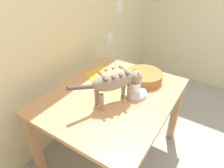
# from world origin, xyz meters

# --- Properties ---
(wall_rear) EXTENTS (4.49, 0.11, 2.50)m
(wall_rear) POSITION_xyz_m (0.00, 2.01, 1.25)
(wall_rear) COLOR beige
(wall_rear) RESTS_ON ground_plane
(dining_table) EXTENTS (1.19, 0.98, 0.75)m
(dining_table) POSITION_xyz_m (-0.00, 1.32, 0.66)
(dining_table) COLOR tan
(dining_table) RESTS_ON ground_plane
(cat) EXTENTS (0.55, 0.34, 0.28)m
(cat) POSITION_xyz_m (-0.07, 1.25, 0.95)
(cat) COLOR gray
(cat) RESTS_ON dining_table
(saucer_bowl) EXTENTS (0.20, 0.20, 0.04)m
(saucer_bowl) POSITION_xyz_m (0.09, 1.16, 0.77)
(saucer_bowl) COLOR beige
(saucer_bowl) RESTS_ON dining_table
(coffee_mug) EXTENTS (0.13, 0.09, 0.09)m
(coffee_mug) POSITION_xyz_m (0.10, 1.16, 0.83)
(coffee_mug) COLOR white
(coffee_mug) RESTS_ON saucer_bowl
(magazine) EXTENTS (0.33, 0.29, 0.01)m
(magazine) POSITION_xyz_m (0.22, 1.60, 0.76)
(magazine) COLOR gold
(magazine) RESTS_ON dining_table
(book_stack) EXTENTS (0.17, 0.13, 0.06)m
(book_stack) POSITION_xyz_m (0.40, 1.23, 0.78)
(book_stack) COLOR #4F9552
(book_stack) RESTS_ON dining_table
(wicker_basket) EXTENTS (0.34, 0.34, 0.09)m
(wicker_basket) POSITION_xyz_m (0.34, 1.19, 0.80)
(wicker_basket) COLOR olive
(wicker_basket) RESTS_ON dining_table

